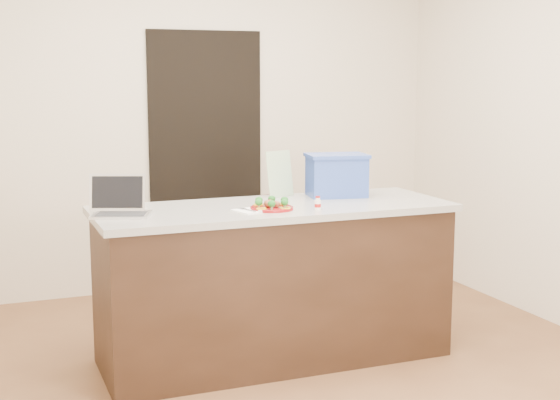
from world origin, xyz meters
name	(u,v)px	position (x,y,z in m)	size (l,w,h in m)	color
ground	(290,372)	(0.00, 0.00, 0.00)	(4.00, 4.00, 0.00)	brown
room_shell	(291,83)	(0.00, 0.00, 1.62)	(4.00, 4.00, 4.00)	white
doorway	(206,160)	(0.10, 1.98, 1.00)	(0.90, 0.02, 2.00)	black
island	(274,282)	(0.00, 0.25, 0.46)	(2.06, 0.76, 0.92)	black
plate	(272,208)	(-0.06, 0.12, 0.93)	(0.24, 0.24, 0.02)	maroon
meatballs	(272,204)	(-0.06, 0.13, 0.95)	(0.10, 0.09, 0.04)	brown
broccoli	(272,201)	(-0.06, 0.12, 0.97)	(0.21, 0.20, 0.04)	#144B16
pepper_rings	(272,206)	(-0.06, 0.12, 0.94)	(0.22, 0.22, 0.01)	gold
napkin	(251,211)	(-0.19, 0.11, 0.92)	(0.17, 0.17, 0.01)	white
fork	(247,209)	(-0.21, 0.12, 0.93)	(0.04, 0.15, 0.00)	#ACACB0
knife	(257,209)	(-0.16, 0.10, 0.93)	(0.03, 0.18, 0.01)	white
yogurt_bottle	(318,204)	(0.17, 0.02, 0.95)	(0.04, 0.04, 0.08)	silver
laptop	(119,204)	(-0.88, 0.28, 0.98)	(0.36, 0.34, 0.21)	silver
leaflet	(280,174)	(0.15, 0.54, 1.06)	(0.20, 0.00, 0.28)	silver
blue_box	(337,175)	(0.48, 0.43, 1.05)	(0.40, 0.32, 0.26)	#2C479F
chair	(270,249)	(0.27, 1.02, 0.48)	(0.46, 0.47, 0.84)	black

